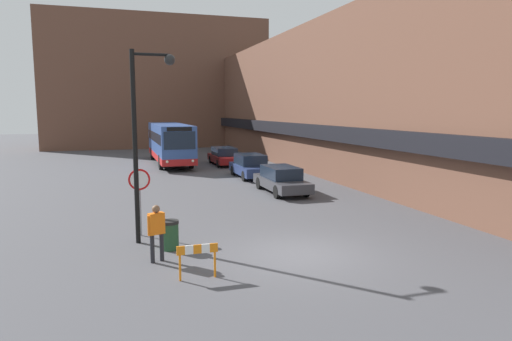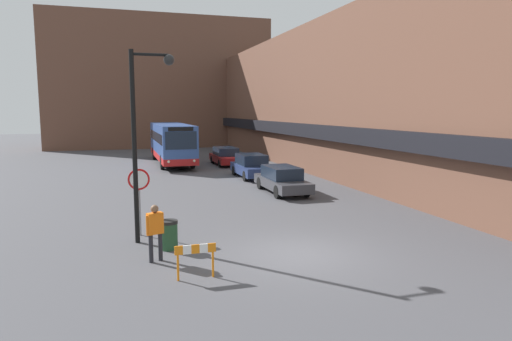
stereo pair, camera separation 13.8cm
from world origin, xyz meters
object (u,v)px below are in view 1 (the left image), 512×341
object	(u,v)px
parked_car_front	(281,179)
parked_car_middle	(250,166)
city_bus	(170,142)
street_lamp	(143,125)
construction_barricade	(197,255)
stop_sign	(140,187)
pedestrian	(156,228)
parked_car_back	(224,156)
trash_bin	(170,235)

from	to	relation	value
parked_car_front	parked_car_middle	size ratio (longest dim) A/B	1.06
city_bus	parked_car_front	distance (m)	15.84
parked_car_front	parked_car_middle	world-z (taller)	parked_car_middle
parked_car_middle	street_lamp	xyz separation A→B (m)	(-7.67, -13.18, 3.20)
parked_car_front	street_lamp	world-z (taller)	street_lamp
parked_car_middle	parked_car_front	bearing A→B (deg)	-90.00
street_lamp	construction_barricade	bearing A→B (deg)	-75.12
parked_car_middle	construction_barricade	size ratio (longest dim) A/B	4.05
stop_sign	pedestrian	size ratio (longest dim) A/B	1.41
parked_car_back	street_lamp	size ratio (longest dim) A/B	0.74
pedestrian	stop_sign	bearing A→B (deg)	75.61
parked_car_front	parked_car_middle	bearing A→B (deg)	90.00
city_bus	parked_car_front	size ratio (longest dim) A/B	2.50
parked_car_front	parked_car_back	xyz separation A→B (m)	(0.00, 13.16, -0.01)
parked_car_front	stop_sign	distance (m)	10.23
parked_car_front	pedestrian	world-z (taller)	pedestrian
parked_car_middle	city_bus	bearing A→B (deg)	113.53
city_bus	street_lamp	size ratio (longest dim) A/B	1.84
parked_car_middle	parked_car_back	world-z (taller)	parked_car_middle
construction_barricade	stop_sign	bearing A→B (deg)	103.88
parked_car_front	stop_sign	world-z (taller)	stop_sign
parked_car_middle	trash_bin	size ratio (longest dim) A/B	4.68
parked_car_back	parked_car_front	bearing A→B (deg)	-90.00
pedestrian	trash_bin	size ratio (longest dim) A/B	1.80
city_bus	stop_sign	size ratio (longest dim) A/B	4.87
parked_car_back	construction_barricade	size ratio (longest dim) A/B	4.30
street_lamp	construction_barricade	size ratio (longest dim) A/B	5.82
city_bus	trash_bin	size ratio (longest dim) A/B	12.38
parked_car_middle	street_lamp	size ratio (longest dim) A/B	0.69
pedestrian	parked_car_back	bearing A→B (deg)	51.89
parked_car_back	trash_bin	size ratio (longest dim) A/B	4.98
parked_car_middle	construction_barricade	xyz separation A→B (m)	(-6.63, -17.09, -0.10)
city_bus	parked_car_front	world-z (taller)	city_bus
parked_car_front	parked_car_middle	xyz separation A→B (m)	(0.00, 5.79, 0.05)
parked_car_middle	pedestrian	bearing A→B (deg)	-116.11
parked_car_front	parked_car_back	world-z (taller)	parked_car_front
parked_car_back	stop_sign	bearing A→B (deg)	-111.65
city_bus	parked_car_middle	size ratio (longest dim) A/B	2.64
pedestrian	parked_car_front	bearing A→B (deg)	32.02
parked_car_front	trash_bin	bearing A→B (deg)	-129.67
stop_sign	street_lamp	bearing A→B (deg)	-80.74
parked_car_back	street_lamp	distance (m)	22.17
parked_car_back	construction_barricade	world-z (taller)	parked_car_back
parked_car_front	construction_barricade	xyz separation A→B (m)	(-6.63, -11.30, -0.05)
construction_barricade	parked_car_back	bearing A→B (deg)	74.84
parked_car_back	pedestrian	world-z (taller)	pedestrian
city_bus	street_lamp	distance (m)	23.02
parked_car_front	construction_barricade	distance (m)	13.10
parked_car_front	trash_bin	distance (m)	10.99
city_bus	street_lamp	world-z (taller)	street_lamp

